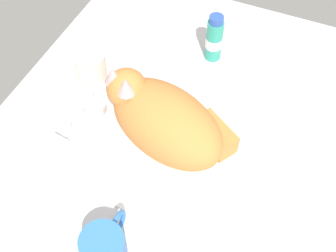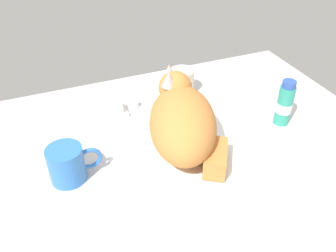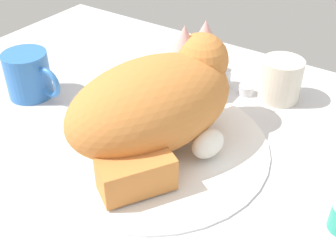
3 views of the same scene
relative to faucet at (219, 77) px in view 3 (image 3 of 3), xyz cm
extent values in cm
cube|color=silver|center=(0.00, -21.88, -4.03)|extent=(110.00, 82.50, 3.00)
cylinder|color=white|center=(0.00, -21.88, -2.14)|extent=(37.23, 37.23, 0.78)
cylinder|color=silver|center=(0.00, 1.15, -0.58)|extent=(3.60, 3.60, 3.89)
cube|color=silver|center=(0.00, -2.84, 2.36)|extent=(2.00, 7.97, 2.00)
cylinder|color=silver|center=(-5.34, 1.15, -1.63)|extent=(2.80, 2.80, 1.80)
cylinder|color=silver|center=(5.34, 1.15, -1.63)|extent=(2.80, 2.80, 1.80)
ellipsoid|color=#D17F3D|center=(0.00, -21.88, 5.35)|extent=(24.65, 31.71, 14.19)
sphere|color=#D17F3D|center=(2.39, -11.63, 9.25)|extent=(11.19, 11.19, 8.75)
ellipsoid|color=white|center=(1.80, -13.28, 7.12)|extent=(6.45, 6.98, 4.81)
cone|color=#DB9E9E|center=(0.28, -12.96, 12.97)|extent=(5.03, 5.03, 3.94)
cone|color=#DB9E9E|center=(1.61, -9.26, 12.97)|extent=(5.03, 5.03, 3.94)
cube|color=#D17F3D|center=(4.27, -31.56, 0.80)|extent=(9.83, 11.52, 5.09)
ellipsoid|color=white|center=(8.89, -19.88, 0.54)|extent=(5.28, 6.49, 4.58)
cylinder|color=#3372C6|center=(-28.45, -21.46, 1.78)|extent=(8.20, 8.20, 8.61)
torus|color=#3372C6|center=(-23.15, -21.46, 1.78)|extent=(5.82, 1.00, 5.82)
cylinder|color=silver|center=(11.00, 3.20, 1.44)|extent=(7.58, 7.58, 7.93)
cube|color=white|center=(-12.88, -0.31, -1.93)|extent=(9.00, 6.40, 1.20)
cube|color=white|center=(-12.88, -0.31, -0.20)|extent=(7.29, 4.97, 2.25)
camera|label=1|loc=(-49.33, -43.55, 77.08)|focal=45.49mm
camera|label=2|loc=(-29.48, -85.29, 56.40)|focal=38.15mm
camera|label=3|loc=(32.53, -65.60, 40.60)|focal=46.05mm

